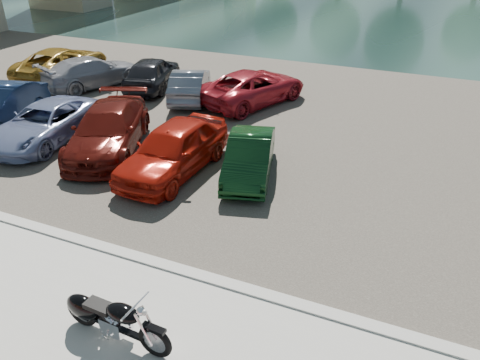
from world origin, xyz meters
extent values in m
plane|color=#595447|center=(0.00, 0.00, 0.00)|extent=(200.00, 200.00, 0.00)
cube|color=#B1AFA7|center=(0.00, 2.00, 0.07)|extent=(60.00, 0.30, 0.14)
cube|color=#3E3832|center=(0.00, 11.00, 0.02)|extent=(60.00, 18.00, 0.04)
cube|color=#192E2C|center=(0.00, 40.00, 0.00)|extent=(120.00, 40.00, 0.00)
torus|color=black|center=(-0.07, -0.17, 0.44)|extent=(0.69, 0.15, 0.68)
torus|color=black|center=(-1.72, -0.09, 0.44)|extent=(0.69, 0.15, 0.68)
cylinder|color=#B2B2B7|center=(-0.07, -0.17, 0.44)|extent=(0.46, 0.08, 0.46)
cylinder|color=#B2B2B7|center=(-1.72, -0.09, 0.44)|extent=(0.46, 0.08, 0.46)
cylinder|color=silver|center=(-0.21, -0.27, 0.74)|extent=(0.33, 0.07, 0.63)
cylinder|color=silver|center=(-0.20, -0.07, 0.74)|extent=(0.33, 0.07, 0.63)
cylinder|color=silver|center=(-0.40, -0.16, 1.13)|extent=(0.07, 0.75, 0.04)
sphere|color=silver|center=(-0.30, -0.16, 1.05)|extent=(0.17, 0.17, 0.16)
sphere|color=silver|center=(-0.23, -0.17, 1.05)|extent=(0.12, 0.12, 0.11)
cube|color=black|center=(-0.07, -0.17, 0.75)|extent=(0.46, 0.16, 0.06)
cube|color=black|center=(-0.89, -0.13, 0.38)|extent=(1.20, 0.16, 0.08)
cube|color=silver|center=(-0.94, -0.13, 0.45)|extent=(0.47, 0.34, 0.34)
cylinder|color=silver|center=(-0.84, -0.14, 0.65)|extent=(0.25, 0.19, 0.27)
cylinder|color=silver|center=(-1.04, -0.13, 0.65)|extent=(0.25, 0.19, 0.27)
ellipsoid|color=black|center=(-0.71, -0.14, 0.82)|extent=(0.70, 0.39, 0.32)
cube|color=black|center=(-1.24, -0.12, 0.76)|extent=(0.56, 0.31, 0.10)
ellipsoid|color=black|center=(-1.67, -0.10, 0.56)|extent=(0.74, 0.37, 0.50)
cube|color=black|center=(-1.72, -0.09, 0.49)|extent=(0.41, 0.20, 0.30)
cylinder|color=silver|center=(-1.24, 0.04, 0.32)|extent=(1.10, 0.14, 0.09)
cylinder|color=silver|center=(-1.24, 0.04, 0.40)|extent=(1.10, 0.14, 0.09)
cylinder|color=#B2B2B7|center=(-1.05, -0.31, 0.23)|extent=(0.03, 0.14, 0.22)
imported|color=#7884AF|center=(-8.63, 6.35, 0.68)|extent=(2.50, 4.77, 1.28)
imported|color=#4F100B|center=(-6.13, 6.60, 0.77)|extent=(3.73, 5.39, 1.45)
imported|color=#A4160A|center=(-3.34, 6.07, 0.81)|extent=(1.99, 4.57, 1.53)
imported|color=black|center=(-1.15, 6.78, 0.65)|extent=(2.24, 3.90, 1.22)
imported|color=olive|center=(-13.42, 12.57, 0.77)|extent=(2.83, 5.41, 1.45)
imported|color=#97969E|center=(-11.17, 12.01, 0.72)|extent=(3.47, 5.07, 1.36)
imported|color=black|center=(-8.45, 12.88, 0.76)|extent=(2.70, 4.51, 1.44)
imported|color=slate|center=(-6.13, 12.20, 0.69)|extent=(2.67, 4.15, 1.29)
imported|color=#A31B26|center=(-3.46, 12.83, 0.73)|extent=(3.97, 5.47, 1.38)
camera|label=1|loc=(3.54, -4.84, 6.80)|focal=35.00mm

